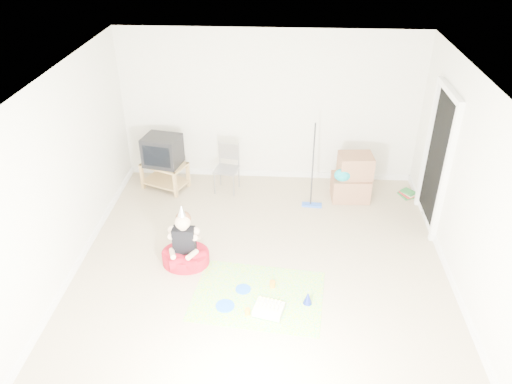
# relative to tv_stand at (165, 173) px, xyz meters

# --- Properties ---
(ground) EXTENTS (5.00, 5.00, 0.00)m
(ground) POSITION_rel_tv_stand_xyz_m (1.75, -1.97, -0.27)
(ground) COLOR tan
(ground) RESTS_ON ground
(doorway_recess) EXTENTS (0.02, 0.90, 2.05)m
(doorway_recess) POSITION_rel_tv_stand_xyz_m (4.23, -0.77, 0.75)
(doorway_recess) COLOR black
(doorway_recess) RESTS_ON ground
(tv_stand) EXTENTS (0.85, 0.70, 0.46)m
(tv_stand) POSITION_rel_tv_stand_xyz_m (0.00, 0.00, 0.00)
(tv_stand) COLOR #AB864D
(tv_stand) RESTS_ON ground
(crt_tv) EXTENTS (0.66, 0.58, 0.50)m
(crt_tv) POSITION_rel_tv_stand_xyz_m (0.00, -0.00, 0.43)
(crt_tv) COLOR black
(crt_tv) RESTS_ON tv_stand
(folding_chair) EXTENTS (0.44, 0.42, 0.83)m
(folding_chair) POSITION_rel_tv_stand_xyz_m (1.06, -0.04, 0.13)
(folding_chair) COLOR gray
(folding_chair) RESTS_ON ground
(cardboard_boxes) EXTENTS (0.65, 0.51, 0.78)m
(cardboard_boxes) POSITION_rel_tv_stand_xyz_m (3.14, -0.15, 0.10)
(cardboard_boxes) COLOR #926446
(cardboard_boxes) RESTS_ON ground
(floor_mop) EXTENTS (0.33, 0.43, 1.29)m
(floor_mop) POSITION_rel_tv_stand_xyz_m (2.49, -0.45, -0.01)
(floor_mop) COLOR blue
(floor_mop) RESTS_ON ground
(book_pile) EXTENTS (0.28, 0.31, 0.11)m
(book_pile) POSITION_rel_tv_stand_xyz_m (4.11, -0.04, -0.22)
(book_pile) COLOR #256F31
(book_pile) RESTS_ON ground
(seated_woman) EXTENTS (0.66, 0.66, 0.93)m
(seated_woman) POSITION_rel_tv_stand_xyz_m (0.72, -2.02, -0.07)
(seated_woman) COLOR #AD0F20
(seated_woman) RESTS_ON ground
(party_mat) EXTENTS (1.73, 1.34, 0.01)m
(party_mat) POSITION_rel_tv_stand_xyz_m (1.74, -2.62, -0.27)
(party_mat) COLOR #FF35A6
(party_mat) RESTS_ON ground
(birthday_cake) EXTENTS (0.40, 0.35, 0.16)m
(birthday_cake) POSITION_rel_tv_stand_xyz_m (1.89, -2.91, -0.22)
(birthday_cake) COLOR silver
(birthday_cake) RESTS_ON party_mat
(blue_plate_near) EXTENTS (0.27, 0.27, 0.01)m
(blue_plate_near) POSITION_rel_tv_stand_xyz_m (1.55, -2.52, -0.26)
(blue_plate_near) COLOR blue
(blue_plate_near) RESTS_ON party_mat
(blue_plate_far) EXTENTS (0.26, 0.26, 0.01)m
(blue_plate_far) POSITION_rel_tv_stand_xyz_m (1.35, -2.84, -0.26)
(blue_plate_far) COLOR blue
(blue_plate_far) RESTS_ON party_mat
(orange_cup_near) EXTENTS (0.09, 0.09, 0.09)m
(orange_cup_near) POSITION_rel_tv_stand_xyz_m (1.92, -2.45, -0.22)
(orange_cup_near) COLOR orange
(orange_cup_near) RESTS_ON party_mat
(orange_cup_far) EXTENTS (0.08, 0.08, 0.08)m
(orange_cup_far) POSITION_rel_tv_stand_xyz_m (1.64, -2.95, -0.23)
(orange_cup_far) COLOR orange
(orange_cup_far) RESTS_ON party_mat
(blue_party_hat) EXTENTS (0.14, 0.14, 0.17)m
(blue_party_hat) POSITION_rel_tv_stand_xyz_m (2.36, -2.72, -0.18)
(blue_party_hat) COLOR #1929B2
(blue_party_hat) RESTS_ON party_mat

